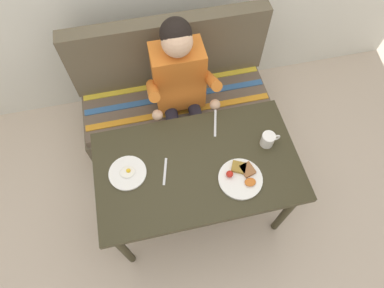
# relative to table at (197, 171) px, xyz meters

# --- Properties ---
(ground_plane) EXTENTS (8.00, 8.00, 0.00)m
(ground_plane) POSITION_rel_table_xyz_m (0.00, 0.00, -0.65)
(ground_plane) COLOR beige
(table) EXTENTS (1.20, 0.70, 0.73)m
(table) POSITION_rel_table_xyz_m (0.00, 0.00, 0.00)
(table) COLOR #332E1C
(table) RESTS_ON ground
(couch) EXTENTS (1.44, 0.56, 1.00)m
(couch) POSITION_rel_table_xyz_m (0.00, 0.76, -0.32)
(couch) COLOR brown
(couch) RESTS_ON ground
(person) EXTENTS (0.45, 0.61, 1.21)m
(person) POSITION_rel_table_xyz_m (0.02, 0.59, 0.09)
(person) COLOR orange
(person) RESTS_ON ground
(plate_breakfast) EXTENTS (0.25, 0.25, 0.05)m
(plate_breakfast) POSITION_rel_table_xyz_m (0.22, -0.13, 0.10)
(plate_breakfast) COLOR white
(plate_breakfast) RESTS_ON table
(plate_eggs) EXTENTS (0.22, 0.22, 0.04)m
(plate_eggs) POSITION_rel_table_xyz_m (-0.40, 0.03, 0.09)
(plate_eggs) COLOR white
(plate_eggs) RESTS_ON table
(coffee_mug) EXTENTS (0.12, 0.08, 0.09)m
(coffee_mug) POSITION_rel_table_xyz_m (0.44, 0.05, 0.13)
(coffee_mug) COLOR white
(coffee_mug) RESTS_ON table
(fork) EXTENTS (0.06, 0.17, 0.00)m
(fork) POSITION_rel_table_xyz_m (-0.19, 0.00, 0.08)
(fork) COLOR silver
(fork) RESTS_ON table
(knife) EXTENTS (0.07, 0.20, 0.00)m
(knife) POSITION_rel_table_xyz_m (0.17, 0.26, 0.08)
(knife) COLOR silver
(knife) RESTS_ON table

